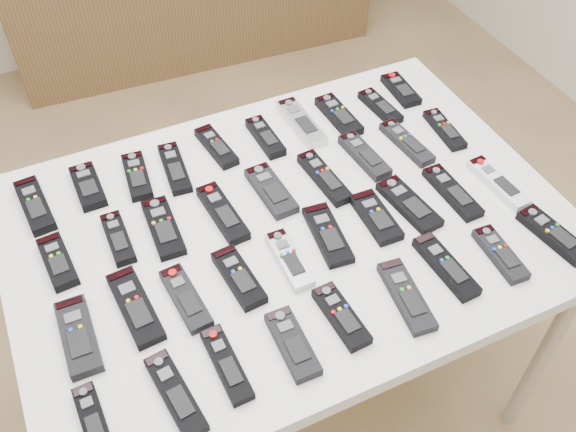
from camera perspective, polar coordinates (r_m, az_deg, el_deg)
name	(u,v)px	position (r m, az deg, el deg)	size (l,w,h in m)	color
ground	(229,367)	(2.15, -5.23, -13.22)	(4.00, 4.00, 0.00)	brown
table	(288,238)	(1.50, 0.00, -2.01)	(1.25, 0.88, 0.78)	white
remote_0	(35,205)	(1.59, -21.58, 0.88)	(0.05, 0.18, 0.02)	black
remote_1	(88,186)	(1.60, -17.36, 2.53)	(0.06, 0.15, 0.02)	black
remote_2	(137,176)	(1.59, -13.27, 3.48)	(0.05, 0.16, 0.02)	black
remote_3	(175,168)	(1.60, -10.04, 4.21)	(0.05, 0.18, 0.02)	black
remote_4	(216,147)	(1.64, -6.39, 6.15)	(0.05, 0.16, 0.02)	black
remote_5	(265,137)	(1.66, -2.03, 7.03)	(0.05, 0.15, 0.02)	black
remote_6	(301,123)	(1.70, 1.18, 8.30)	(0.05, 0.19, 0.02)	#B7B7BC
remote_7	(339,116)	(1.73, 4.53, 8.90)	(0.05, 0.17, 0.02)	black
remote_8	(380,107)	(1.78, 8.20, 9.59)	(0.05, 0.15, 0.02)	black
remote_9	(401,90)	(1.85, 9.99, 11.00)	(0.05, 0.14, 0.02)	black
remote_10	(58,262)	(1.46, -19.79, -3.84)	(0.05, 0.15, 0.02)	black
remote_11	(118,238)	(1.46, -14.88, -1.93)	(0.05, 0.15, 0.02)	black
remote_12	(163,227)	(1.46, -11.03, -1.01)	(0.06, 0.18, 0.02)	black
remote_13	(223,213)	(1.47, -5.83, 0.27)	(0.05, 0.19, 0.02)	black
remote_14	(271,190)	(1.52, -1.51, 2.28)	(0.06, 0.17, 0.02)	black
remote_15	(324,178)	(1.55, 3.23, 3.43)	(0.05, 0.19, 0.02)	black
remote_16	(364,156)	(1.61, 6.81, 5.34)	(0.05, 0.17, 0.02)	black
remote_17	(407,143)	(1.67, 10.50, 6.43)	(0.04, 0.18, 0.02)	black
remote_18	(445,129)	(1.73, 13.74, 7.49)	(0.04, 0.16, 0.02)	black
remote_19	(78,336)	(1.33, -18.14, -10.12)	(0.06, 0.18, 0.02)	black
remote_20	(135,307)	(1.34, -13.42, -7.84)	(0.06, 0.19, 0.02)	black
remote_21	(186,298)	(1.33, -9.08, -7.21)	(0.05, 0.17, 0.02)	black
remote_22	(239,277)	(1.35, -4.40, -5.46)	(0.05, 0.16, 0.02)	black
remote_23	(289,260)	(1.38, 0.13, -3.89)	(0.05, 0.16, 0.02)	#B7B7BC
remote_24	(328,235)	(1.43, 3.55, -1.66)	(0.06, 0.18, 0.02)	black
remote_25	(376,217)	(1.47, 7.83, -0.09)	(0.06, 0.15, 0.02)	black
remote_26	(409,204)	(1.51, 10.71, 1.02)	(0.06, 0.18, 0.02)	black
remote_27	(452,192)	(1.56, 14.40, 2.07)	(0.05, 0.18, 0.02)	black
remote_28	(498,183)	(1.61, 18.18, 2.82)	(0.05, 0.18, 0.02)	silver
remote_29	(93,420)	(1.23, -16.95, -16.99)	(0.04, 0.14, 0.02)	black
remote_30	(176,394)	(1.22, -9.97, -15.31)	(0.05, 0.18, 0.02)	black
remote_31	(227,364)	(1.24, -5.49, -12.98)	(0.04, 0.17, 0.02)	black
remote_32	(293,344)	(1.26, 0.41, -11.29)	(0.05, 0.16, 0.02)	black
remote_33	(341,316)	(1.29, 4.75, -8.86)	(0.05, 0.16, 0.02)	black
remote_34	(406,296)	(1.34, 10.48, -7.01)	(0.05, 0.18, 0.02)	black
remote_35	(446,266)	(1.40, 13.85, -4.36)	(0.05, 0.18, 0.02)	black
remote_36	(500,254)	(1.46, 18.35, -3.23)	(0.05, 0.15, 0.02)	black
remote_37	(553,234)	(1.54, 22.52, -1.53)	(0.05, 0.17, 0.02)	black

